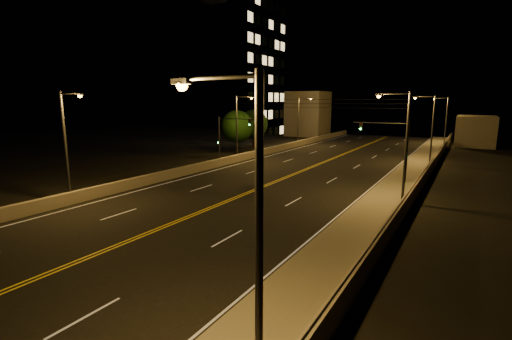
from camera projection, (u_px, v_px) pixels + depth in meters
The scene contains 22 objects.
road at pixel (247, 193), 31.23m from camera, with size 18.00×120.00×0.02m, color black.
sidewalk at pixel (379, 210), 25.87m from camera, with size 3.60×120.00×0.30m, color gray.
curb at pixel (353, 207), 26.81m from camera, with size 0.14×120.00×0.15m, color gray.
parapet_wall at pixel (405, 204), 24.93m from camera, with size 0.30×120.00×1.00m, color gray.
jersey_barrier at pixel (162, 176), 35.95m from camera, with size 0.45×120.00×0.93m, color gray.
distant_building_right at pixel (476, 131), 64.42m from camera, with size 6.00×10.00×5.13m, color gray.
distant_building_left at pixel (308, 114), 82.45m from camera, with size 8.00×8.00×9.71m, color gray.
parapet_rail at pixel (405, 197), 24.84m from camera, with size 0.06×0.06×120.00m, color black.
lane_markings at pixel (247, 193), 31.17m from camera, with size 17.32×116.00×0.00m.
streetlight_0 at pixel (248, 220), 8.76m from camera, with size 2.55×0.28×8.34m.
streetlight_1 at pixel (403, 139), 27.50m from camera, with size 2.55×0.28×8.34m.
streetlight_2 at pixel (430, 125), 44.49m from camera, with size 2.55×0.28×8.34m.
streetlight_3 at pixel (445, 117), 65.78m from camera, with size 2.55×0.28×8.34m.
streetlight_4 at pixel (67, 139), 27.34m from camera, with size 2.55×0.28×8.34m.
streetlight_5 at pixel (239, 123), 47.18m from camera, with size 2.55×0.28×8.34m.
streetlight_6 at pixel (300, 118), 63.73m from camera, with size 2.55×0.28×8.34m.
traffic_signal_right at pixel (395, 145), 33.82m from camera, with size 5.11×0.31×5.86m.
traffic_signal_left at pixel (226, 135), 43.08m from camera, with size 5.11×0.31×5.86m.
overhead_wires at pixel (295, 104), 37.95m from camera, with size 22.00×0.03×0.83m.
building_tower at pixel (214, 72), 72.56m from camera, with size 24.00×15.00×27.49m.
tree_0 at pixel (237, 127), 53.80m from camera, with size 4.69×4.69×6.35m.
tree_1 at pixel (254, 124), 60.91m from camera, with size 4.65×4.65×6.30m.
Camera 1 is at (15.88, -5.87, 7.64)m, focal length 26.00 mm.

